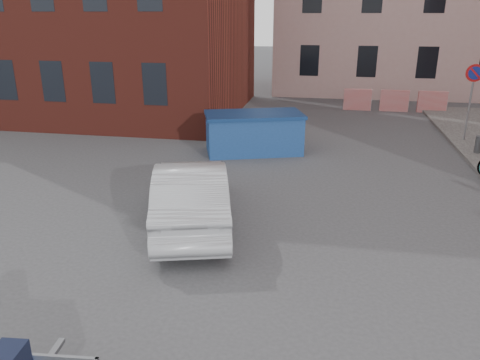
# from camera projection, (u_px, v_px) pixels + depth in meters

# --- Properties ---
(ground) EXTENTS (120.00, 120.00, 0.00)m
(ground) POSITION_uv_depth(u_px,v_px,m) (259.00, 253.00, 9.08)
(ground) COLOR #38383A
(ground) RESTS_ON ground
(far_building) EXTENTS (6.00, 6.00, 8.00)m
(far_building) POSITION_uv_depth(u_px,v_px,m) (16.00, 19.00, 31.60)
(far_building) COLOR maroon
(far_building) RESTS_ON ground
(no_parking_sign) EXTENTS (0.60, 0.09, 2.65)m
(no_parking_sign) POSITION_uv_depth(u_px,v_px,m) (473.00, 86.00, 16.12)
(no_parking_sign) COLOR gray
(no_parking_sign) RESTS_ON sidewalk
(barriers) EXTENTS (4.70, 0.18, 1.00)m
(barriers) POSITION_uv_depth(u_px,v_px,m) (394.00, 101.00, 22.05)
(barriers) COLOR red
(barriers) RESTS_ON ground
(dumpster) EXTENTS (3.52, 2.55, 1.33)m
(dumpster) POSITION_uv_depth(u_px,v_px,m) (254.00, 133.00, 15.46)
(dumpster) COLOR navy
(dumpster) RESTS_ON ground
(silver_car) EXTENTS (2.63, 4.54, 1.41)m
(silver_car) POSITION_uv_depth(u_px,v_px,m) (191.00, 194.00, 10.13)
(silver_car) COLOR #A0A2A7
(silver_car) RESTS_ON ground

